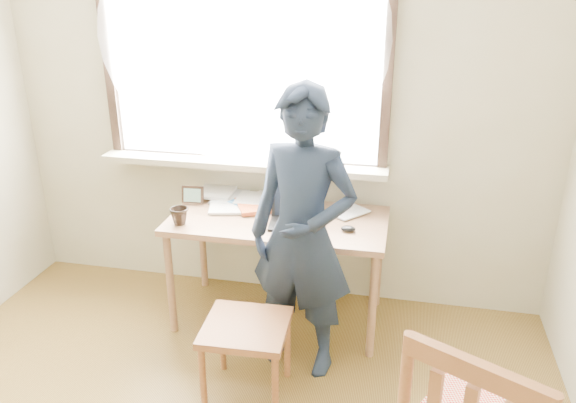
% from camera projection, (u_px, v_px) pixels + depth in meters
% --- Properties ---
extents(room_shell, '(3.52, 4.02, 2.61)m').
position_uv_depth(room_shell, '(135.00, 119.00, 1.73)').
color(room_shell, '#B6B092').
rests_on(room_shell, ground).
extents(desk, '(1.30, 0.65, 0.69)m').
position_uv_depth(desk, '(278.00, 229.00, 3.39)').
color(desk, '#8D6646').
rests_on(desk, ground).
extents(laptop, '(0.33, 0.28, 0.21)m').
position_uv_depth(laptop, '(296.00, 214.00, 3.29)').
color(laptop, black).
rests_on(laptop, desk).
extents(mug_white, '(0.16, 0.16, 0.11)m').
position_uv_depth(mug_white, '(275.00, 197.00, 3.53)').
color(mug_white, white).
rests_on(mug_white, desk).
extents(mug_dark, '(0.12, 0.12, 0.10)m').
position_uv_depth(mug_dark, '(179.00, 216.00, 3.26)').
color(mug_dark, black).
rests_on(mug_dark, desk).
extents(mouse, '(0.08, 0.06, 0.03)m').
position_uv_depth(mouse, '(348.00, 229.00, 3.18)').
color(mouse, black).
rests_on(mouse, desk).
extents(desk_clutter, '(0.65, 0.43, 0.04)m').
position_uv_depth(desk_clutter, '(239.00, 201.00, 3.55)').
color(desk_clutter, white).
rests_on(desk_clutter, desk).
extents(book_a, '(0.20, 0.27, 0.03)m').
position_uv_depth(book_a, '(215.00, 196.00, 3.65)').
color(book_a, white).
rests_on(book_a, desk).
extents(book_b, '(0.27, 0.28, 0.02)m').
position_uv_depth(book_b, '(339.00, 208.00, 3.48)').
color(book_b, white).
rests_on(book_b, desk).
extents(picture_frame, '(0.14, 0.02, 0.11)m').
position_uv_depth(picture_frame, '(193.00, 196.00, 3.54)').
color(picture_frame, black).
rests_on(picture_frame, desk).
extents(work_chair, '(0.44, 0.42, 0.43)m').
position_uv_depth(work_chair, '(246.00, 335.00, 2.82)').
color(work_chair, brown).
rests_on(work_chair, ground).
extents(person, '(0.64, 0.49, 1.58)m').
position_uv_depth(person, '(303.00, 235.00, 2.92)').
color(person, black).
rests_on(person, ground).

